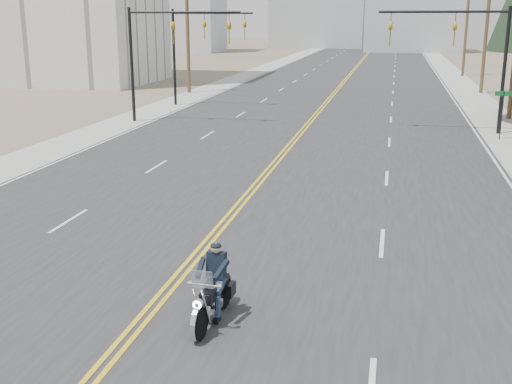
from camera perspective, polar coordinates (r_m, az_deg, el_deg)
The scene contains 14 objects.
road at distance 76.53m, azimuth 8.38°, elevation 10.31°, with size 20.00×200.00×0.01m, color #303033.
sidewalk_left at distance 78.14m, azimuth -0.20°, elevation 10.57°, with size 3.00×200.00×0.01m, color #A5A5A0.
sidewalk_right at distance 76.63m, azimuth 17.11°, elevation 9.82°, with size 3.00×200.00×0.01m, color #A5A5A0.
traffic_mast_left at distance 40.64m, azimuth -8.39°, elevation 13.04°, with size 7.10×0.26×7.00m.
traffic_mast_right at distance 38.32m, azimuth 18.34°, elevation 12.33°, with size 7.10×0.26×7.00m.
traffic_mast_far at distance 48.32m, azimuth -5.40°, elevation 13.39°, with size 6.10×0.26×7.00m.
street_sign at distance 36.83m, azimuth 21.08°, elevation 7.08°, with size 0.90×0.06×2.62m.
utility_pole_d at distance 59.55m, azimuth 19.86°, elevation 13.99°, with size 2.20×0.30×11.50m.
utility_pole_e at distance 76.45m, azimuth 18.22°, elevation 14.03°, with size 2.20×0.30×11.00m.
utility_pole_left at distance 56.89m, azimuth -6.11°, elevation 14.25°, with size 2.20×0.30×10.50m.
haze_bldg_b at distance 131.12m, azimuth 13.86°, elevation 15.10°, with size 18.00×14.00×14.00m, color #ADB2B7.
haze_bldg_e at distance 157.35m, azimuth 20.01°, elevation 14.24°, with size 14.00×14.00×12.00m, color #B7BCC6.
haze_bldg_f at distance 146.83m, azimuth -10.32°, elevation 15.66°, with size 12.00×12.00×16.00m, color #ADB2B7.
motorcyclist at distance 13.87m, azimuth -3.94°, elevation -8.29°, with size 0.95×2.22×1.74m, color black, non-canonical shape.
Camera 1 is at (5.10, -6.09, 6.40)m, focal length 45.00 mm.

